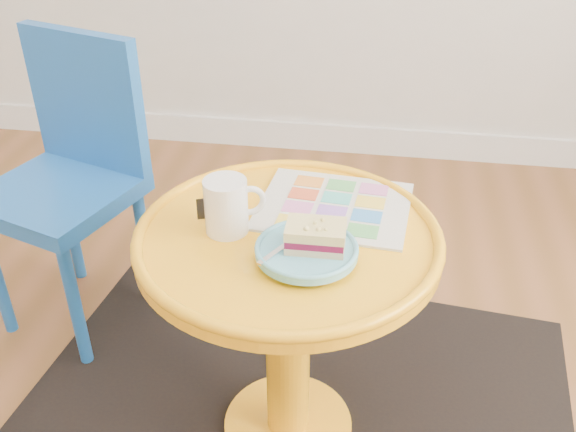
# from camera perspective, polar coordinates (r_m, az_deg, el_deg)

# --- Properties ---
(rug) EXTENTS (1.41, 1.24, 0.01)m
(rug) POSITION_cam_1_polar(r_m,az_deg,el_deg) (1.59, 0.00, -18.29)
(rug) COLOR black
(rug) RESTS_ON ground
(side_table) EXTENTS (0.58, 0.58, 0.55)m
(side_table) POSITION_cam_1_polar(r_m,az_deg,el_deg) (1.31, -0.00, -7.26)
(side_table) COLOR #FFA915
(side_table) RESTS_ON ground
(chair) EXTENTS (0.44, 0.44, 0.79)m
(chair) POSITION_cam_1_polar(r_m,az_deg,el_deg) (1.76, -18.71, 4.08)
(chair) COLOR blue
(chair) RESTS_ON ground
(newspaper) EXTENTS (0.32, 0.28, 0.01)m
(newspaper) POSITION_cam_1_polar(r_m,az_deg,el_deg) (1.30, 4.12, 0.89)
(newspaper) COLOR silver
(newspaper) RESTS_ON side_table
(mug) EXTENTS (0.11, 0.08, 0.11)m
(mug) POSITION_cam_1_polar(r_m,az_deg,el_deg) (1.20, -5.42, 1.04)
(mug) COLOR white
(mug) RESTS_ON side_table
(plate) EXTENTS (0.18, 0.18, 0.02)m
(plate) POSITION_cam_1_polar(r_m,az_deg,el_deg) (1.14, 1.66, -3.14)
(plate) COLOR #5FB2C9
(plate) RESTS_ON newspaper
(cake_slice) EXTENTS (0.11, 0.07, 0.05)m
(cake_slice) POSITION_cam_1_polar(r_m,az_deg,el_deg) (1.12, 2.48, -1.78)
(cake_slice) COLOR #D3BC8C
(cake_slice) RESTS_ON plate
(fork) EXTENTS (0.08, 0.13, 0.00)m
(fork) POSITION_cam_1_polar(r_m,az_deg,el_deg) (1.14, -0.05, -2.51)
(fork) COLOR silver
(fork) RESTS_ON plate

